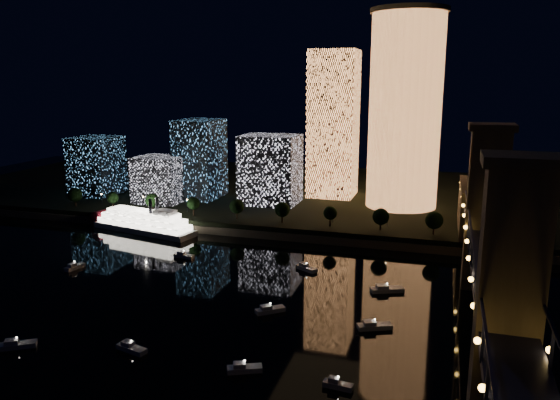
{
  "coord_description": "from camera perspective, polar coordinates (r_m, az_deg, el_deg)",
  "views": [
    {
      "loc": [
        52.41,
        -119.73,
        62.32
      ],
      "look_at": [
        -0.89,
        55.0,
        22.06
      ],
      "focal_mm": 35.0,
      "sensor_mm": 36.0,
      "label": 1
    }
  ],
  "objects": [
    {
      "name": "motorboats",
      "position": [
        154.19,
        -4.0,
        -11.11
      ],
      "size": [
        110.08,
        78.77,
        2.78
      ],
      "color": "silver",
      "rests_on": "ground"
    },
    {
      "name": "far_bank",
      "position": [
        290.81,
        6.22,
        0.48
      ],
      "size": [
        420.0,
        160.0,
        5.0
      ],
      "primitive_type": "cube",
      "color": "black",
      "rests_on": "ground"
    },
    {
      "name": "esplanade_trees",
      "position": [
        228.06,
        -3.65,
        -0.74
      ],
      "size": [
        166.69,
        6.73,
        8.86
      ],
      "color": "black",
      "rests_on": "far_bank"
    },
    {
      "name": "tower_rectangular",
      "position": [
        274.04,
        5.61,
        7.88
      ],
      "size": [
        22.53,
        22.53,
        71.69
      ],
      "primitive_type": "cube",
      "color": "#EC8E4B",
      "rests_on": "far_bank"
    },
    {
      "name": "seawall",
      "position": [
        217.11,
        2.31,
        -3.85
      ],
      "size": [
        420.0,
        6.0,
        3.0
      ],
      "primitive_type": "cube",
      "color": "#6B5E4C",
      "rests_on": "ground"
    },
    {
      "name": "truss_bridge",
      "position": [
        132.37,
        21.56,
        -8.85
      ],
      "size": [
        13.0,
        266.0,
        50.0
      ],
      "color": "#181D4D",
      "rests_on": "ground"
    },
    {
      "name": "street_lamps",
      "position": [
        236.61,
        -4.92,
        -0.63
      ],
      "size": [
        132.7,
        0.7,
        5.65
      ],
      "color": "black",
      "rests_on": "far_bank"
    },
    {
      "name": "midrise_blocks",
      "position": [
        270.6,
        -9.39,
        3.46
      ],
      "size": [
        114.98,
        37.33,
        38.49
      ],
      "color": "white",
      "rests_on": "far_bank"
    },
    {
      "name": "riverboat",
      "position": [
        237.26,
        -14.44,
        -2.21
      ],
      "size": [
        52.23,
        20.79,
        15.43
      ],
      "color": "silver",
      "rests_on": "ground"
    },
    {
      "name": "ground",
      "position": [
        144.79,
        -6.19,
        -13.14
      ],
      "size": [
        520.0,
        520.0,
        0.0
      ],
      "primitive_type": "plane",
      "color": "black",
      "rests_on": "ground"
    },
    {
      "name": "tower_cylindrical",
      "position": [
        254.29,
        12.92,
        9.12
      ],
      "size": [
        34.0,
        34.0,
        87.77
      ],
      "color": "#EC8E4B",
      "rests_on": "far_bank"
    }
  ]
}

